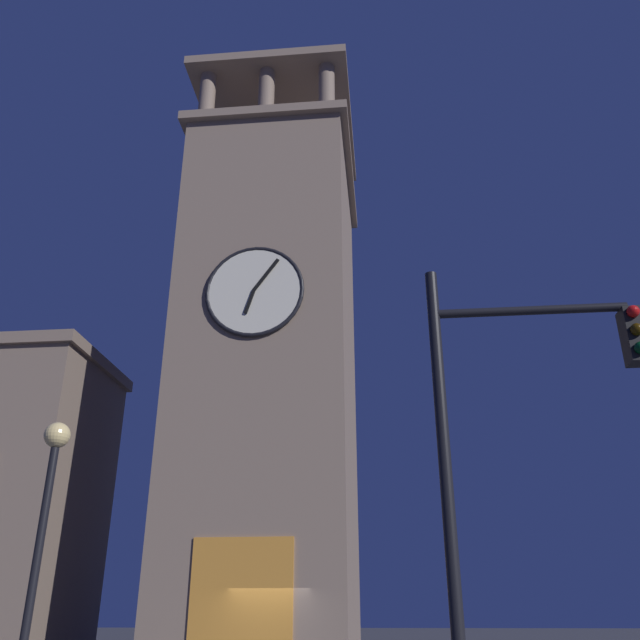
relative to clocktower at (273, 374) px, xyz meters
name	(u,v)px	position (x,y,z in m)	size (l,w,h in m)	color
clocktower	(273,374)	(0.00, 0.00, 0.00)	(7.08, 9.36, 26.40)	gray
traffic_signal_mid	(507,427)	(-6.06, 17.76, -7.11)	(2.69, 0.41, 6.04)	black
street_lamp	(46,506)	(1.07, 15.22, -7.59)	(0.44, 0.44, 4.78)	black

